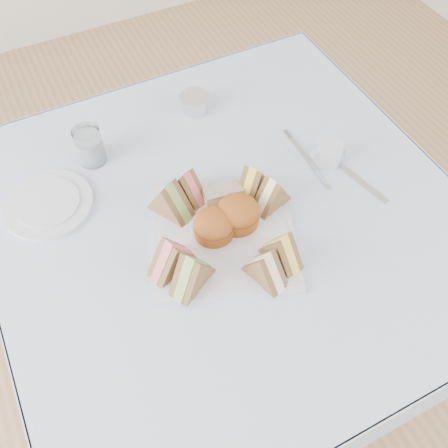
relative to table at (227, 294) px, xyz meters
name	(u,v)px	position (x,y,z in m)	size (l,w,h in m)	color
floor	(227,344)	(0.00, 0.00, -0.37)	(4.00, 4.00, 0.00)	#9E7751
table	(227,294)	(0.00, 0.00, 0.00)	(0.90, 0.90, 0.74)	brown
tablecloth	(228,214)	(0.00, 0.00, 0.37)	(1.02, 1.02, 0.01)	#A5B8E0
serving_plate	(224,236)	(-0.04, -0.05, 0.38)	(0.30, 0.30, 0.01)	silver
sandwich_fl_a	(171,255)	(-0.17, -0.08, 0.43)	(0.10, 0.05, 0.09)	olive
sandwich_fl_b	(192,271)	(-0.14, -0.13, 0.43)	(0.10, 0.05, 0.09)	olive
sandwich_fr_a	(282,248)	(0.04, -0.16, 0.43)	(0.09, 0.04, 0.08)	olive
sandwich_fr_b	(266,266)	(-0.01, -0.18, 0.43)	(0.09, 0.04, 0.08)	olive
sandwich_bl_a	(170,198)	(-0.11, 0.05, 0.43)	(0.10, 0.05, 0.09)	olive
sandwich_bl_b	(187,185)	(-0.06, 0.07, 0.43)	(0.09, 0.04, 0.08)	olive
sandwich_br_a	(272,193)	(0.09, -0.03, 0.43)	(0.09, 0.04, 0.08)	olive
sandwich_br_b	(252,181)	(0.07, 0.02, 0.43)	(0.09, 0.04, 0.08)	olive
scone_left	(214,225)	(-0.06, -0.04, 0.42)	(0.09, 0.09, 0.06)	#A55223
scone_right	(238,213)	(0.00, -0.04, 0.42)	(0.09, 0.09, 0.06)	#A55223
pastry_slice	(223,195)	(0.00, 0.03, 0.41)	(0.08, 0.03, 0.04)	beige
side_plate	(48,204)	(-0.35, 0.20, 0.38)	(0.20, 0.20, 0.01)	silver
water_glass	(89,146)	(-0.22, 0.29, 0.42)	(0.06, 0.06, 0.09)	white
tea_strainer	(195,104)	(0.08, 0.34, 0.40)	(0.08, 0.08, 0.04)	silver
knife	(355,177)	(0.31, -0.04, 0.38)	(0.02, 0.20, 0.00)	silver
fork	(310,163)	(0.24, 0.04, 0.38)	(0.01, 0.18, 0.00)	silver
creamer_jug	(328,153)	(0.28, 0.03, 0.40)	(0.06, 0.06, 0.06)	silver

